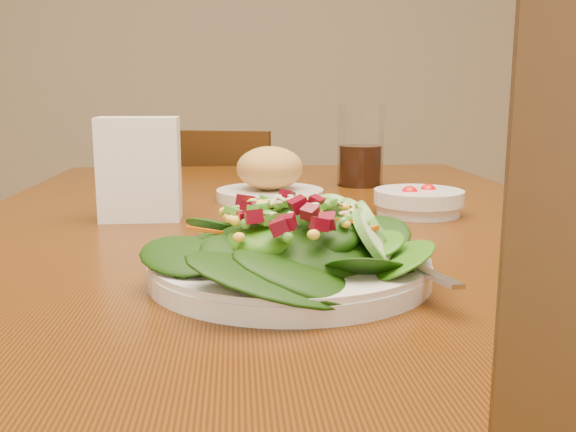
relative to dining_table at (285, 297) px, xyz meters
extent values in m
cube|color=#522809|center=(0.00, 0.00, 0.08)|extent=(0.90, 1.40, 0.04)
cylinder|color=black|center=(-0.39, 0.64, -0.29)|extent=(0.07, 0.07, 0.71)
cylinder|color=black|center=(0.39, 0.64, -0.29)|extent=(0.07, 0.07, 0.71)
cube|color=black|center=(-0.11, 0.95, -0.26)|extent=(0.47, 0.47, 0.04)
cylinder|color=black|center=(0.09, 1.07, -0.46)|extent=(0.04, 0.04, 0.37)
cylinder|color=black|center=(-0.23, 1.16, -0.46)|extent=(0.04, 0.04, 0.37)
cylinder|color=black|center=(0.01, 0.75, -0.46)|extent=(0.04, 0.04, 0.37)
cylinder|color=black|center=(-0.31, 0.84, -0.46)|extent=(0.04, 0.04, 0.37)
cube|color=black|center=(-0.16, 0.78, -0.03)|extent=(0.36, 0.12, 0.42)
cylinder|color=silver|center=(-0.01, -0.25, 0.11)|extent=(0.27, 0.27, 0.02)
ellipsoid|color=black|center=(-0.01, -0.25, 0.14)|extent=(0.18, 0.18, 0.04)
cube|color=silver|center=(0.10, -0.28, 0.12)|extent=(0.05, 0.18, 0.01)
cylinder|color=silver|center=(-0.01, 0.20, 0.11)|extent=(0.18, 0.18, 0.02)
ellipsoid|color=gold|center=(-0.01, 0.20, 0.15)|extent=(0.11, 0.11, 0.07)
cylinder|color=silver|center=(0.20, 0.06, 0.12)|extent=(0.13, 0.13, 0.04)
sphere|color=red|center=(0.22, 0.07, 0.13)|extent=(0.03, 0.03, 0.03)
sphere|color=red|center=(0.18, 0.05, 0.13)|extent=(0.03, 0.03, 0.03)
cylinder|color=silver|center=(0.17, 0.36, 0.18)|extent=(0.09, 0.09, 0.15)
cylinder|color=black|center=(0.17, 0.36, 0.14)|extent=(0.08, 0.08, 0.08)
cube|color=white|center=(-0.20, 0.05, 0.17)|extent=(0.11, 0.06, 0.14)
cube|color=white|center=(-0.20, 0.05, 0.18)|extent=(0.09, 0.05, 0.12)
camera|label=1|loc=(-0.06, -0.84, 0.28)|focal=40.00mm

